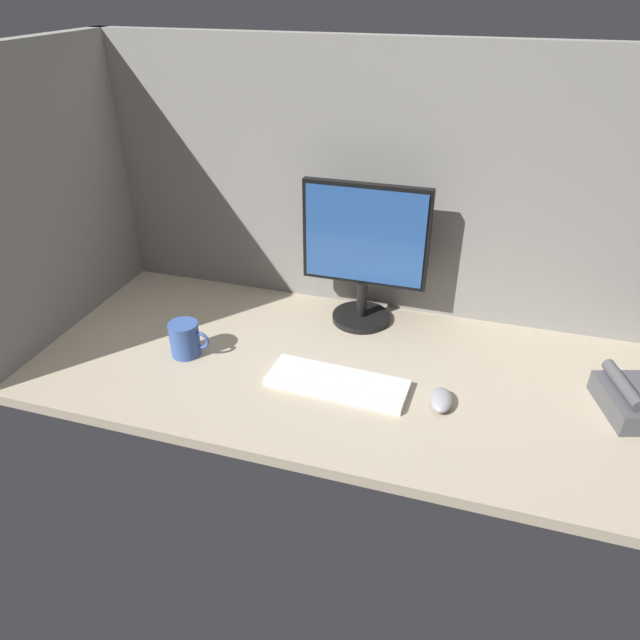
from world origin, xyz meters
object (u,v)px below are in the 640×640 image
at_px(monitor, 364,250).
at_px(desk_phone, 637,400).
at_px(mug_ceramic_blue, 185,339).
at_px(keyboard, 337,383).
at_px(mouse, 441,400).

xyz_separation_m(monitor, desk_phone, (0.75, -0.24, -0.20)).
bearing_deg(monitor, mug_ceramic_blue, -142.14).
height_order(keyboard, mug_ceramic_blue, mug_ceramic_blue).
relative_size(monitor, mug_ceramic_blue, 3.67).
distance_m(monitor, mouse, 0.51).
xyz_separation_m(mug_ceramic_blue, desk_phone, (1.19, 0.10, -0.02)).
relative_size(monitor, desk_phone, 1.88).
distance_m(monitor, desk_phone, 0.82).
distance_m(keyboard, mug_ceramic_blue, 0.45).
bearing_deg(desk_phone, monitor, 162.53).
xyz_separation_m(mouse, desk_phone, (0.46, 0.12, 0.01)).
relative_size(keyboard, mug_ceramic_blue, 3.12).
xyz_separation_m(monitor, keyboard, (0.02, -0.36, -0.23)).
bearing_deg(monitor, keyboard, -87.01).
bearing_deg(mug_ceramic_blue, monitor, 37.86).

